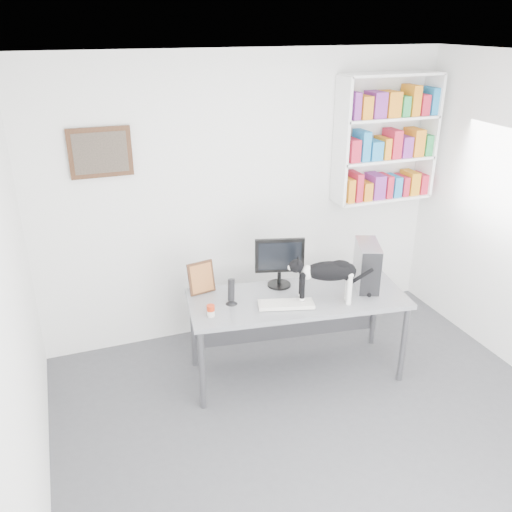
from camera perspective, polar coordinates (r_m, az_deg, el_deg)
name	(u,v)px	position (r m, az deg, el deg)	size (l,w,h in m)	color
room	(351,287)	(3.51, 9.98, -3.25)	(4.01, 4.01, 2.70)	#4D4E52
bookshelf	(386,139)	(5.56, 13.56, 11.93)	(1.03, 0.28, 1.24)	white
wall_art	(100,153)	(4.77, -16.07, 10.43)	(0.52, 0.04, 0.42)	#4B2D18
desk	(296,335)	(4.80, 4.26, -8.33)	(1.84, 0.71, 0.77)	gray
monitor	(279,262)	(4.68, 2.48, -0.64)	(0.43, 0.20, 0.45)	black
keyboard	(286,304)	(4.45, 3.18, -5.07)	(0.45, 0.17, 0.03)	silver
pc_tower	(367,265)	(4.78, 11.61, -0.95)	(0.18, 0.40, 0.40)	silver
speaker	(231,291)	(4.43, -2.62, -3.74)	(0.10, 0.10, 0.23)	black
leaning_print	(201,277)	(4.62, -5.79, -2.23)	(0.23, 0.09, 0.29)	#4B2D18
soup_can	(211,311)	(4.30, -4.78, -5.75)	(0.06, 0.06, 0.09)	red
cat	(327,281)	(4.45, 7.53, -2.67)	(0.62, 0.17, 0.38)	black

